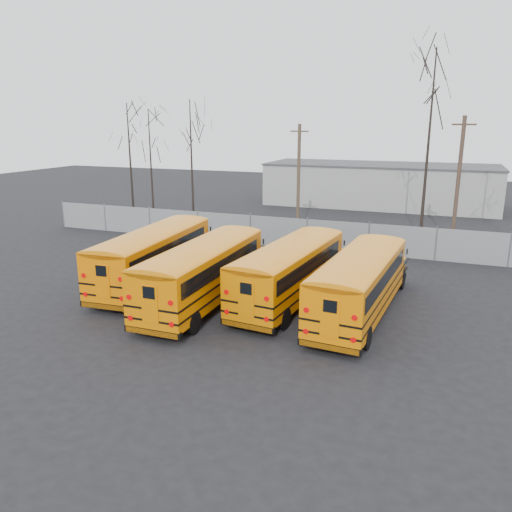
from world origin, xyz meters
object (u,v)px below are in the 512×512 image
at_px(bus_a, 155,252).
at_px(bus_c, 292,267).
at_px(bus_d, 361,279).
at_px(utility_pole_right, 458,180).
at_px(bus_b, 205,268).
at_px(utility_pole_left, 298,177).

distance_m(bus_a, bus_c, 7.22).
distance_m(bus_d, utility_pole_right, 15.98).
relative_size(bus_a, bus_b, 1.02).
bearing_deg(bus_d, bus_a, -179.32).
relative_size(bus_d, utility_pole_left, 1.28).
bearing_deg(bus_d, bus_b, -167.42).
bearing_deg(utility_pole_right, bus_c, -100.43).
bearing_deg(bus_d, utility_pole_right, 80.58).
bearing_deg(bus_c, bus_a, -173.81).
bearing_deg(bus_b, utility_pole_left, 91.78).
distance_m(bus_a, bus_d, 10.54).
bearing_deg(bus_d, utility_pole_left, 119.34).
xyz_separation_m(utility_pole_left, utility_pole_right, (11.14, -0.53, 0.28)).
xyz_separation_m(bus_d, utility_pole_left, (-7.44, 15.84, 2.45)).
xyz_separation_m(bus_a, utility_pole_right, (14.22, 14.66, 2.66)).
relative_size(bus_a, bus_c, 1.03).
bearing_deg(bus_b, bus_c, 25.61).
height_order(bus_d, utility_pole_right, utility_pole_right).
xyz_separation_m(bus_a, bus_c, (7.22, 0.07, -0.06)).
bearing_deg(bus_c, bus_b, -148.54).
bearing_deg(bus_a, bus_b, -27.93).
height_order(bus_b, bus_d, bus_b).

